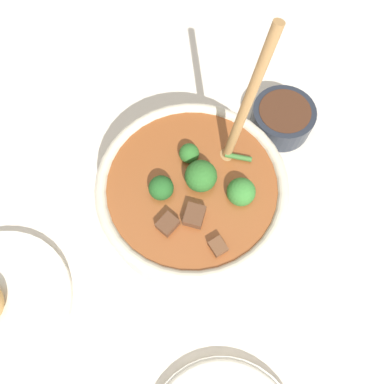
% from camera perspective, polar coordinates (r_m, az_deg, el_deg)
% --- Properties ---
extents(ground_plane, '(4.00, 4.00, 0.00)m').
position_cam_1_polar(ground_plane, '(0.56, 0.00, -2.14)').
color(ground_plane, silver).
extents(stew_bowl, '(0.26, 0.26, 0.28)m').
position_cam_1_polar(stew_bowl, '(0.52, 0.07, -0.17)').
color(stew_bowl, beige).
rests_on(stew_bowl, ground_plane).
extents(condiment_bowl, '(0.10, 0.10, 0.04)m').
position_cam_1_polar(condiment_bowl, '(0.62, 13.61, 10.94)').
color(condiment_bowl, '#232833').
rests_on(condiment_bowl, ground_plane).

